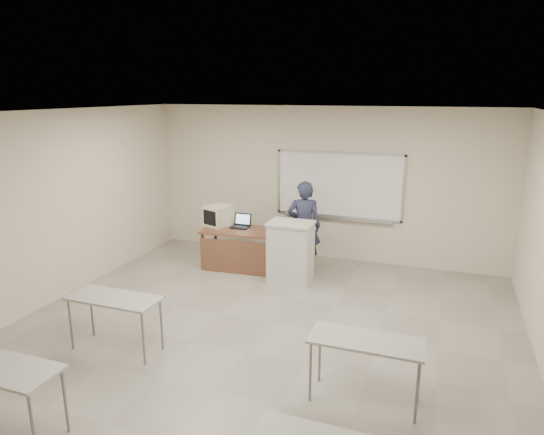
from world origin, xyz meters
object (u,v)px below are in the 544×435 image
at_px(crt_monitor, 219,216).
at_px(presenter, 304,226).
at_px(laptop, 241,224).
at_px(podium, 291,252).
at_px(instructor_desk, 240,241).
at_px(whiteboard, 339,186).
at_px(keyboard, 297,224).
at_px(mouse, 271,231).

height_order(crt_monitor, presenter, presenter).
height_order(crt_monitor, laptop, crt_monitor).
relative_size(podium, crt_monitor, 2.25).
xyz_separation_m(instructor_desk, podium, (1.06, -0.24, -0.01)).
xyz_separation_m(whiteboard, podium, (-0.50, -1.47, -0.94)).
bearing_deg(instructor_desk, whiteboard, 34.33).
relative_size(instructor_desk, keyboard, 3.63).
xyz_separation_m(podium, mouse, (-0.51, 0.40, 0.23)).
bearing_deg(keyboard, presenter, 110.42).
xyz_separation_m(instructor_desk, keyboard, (1.21, -0.36, 0.54)).
bearing_deg(keyboard, mouse, 154.79).
bearing_deg(crt_monitor, whiteboard, 44.83).
bearing_deg(keyboard, podium, 154.51).
height_order(instructor_desk, podium, podium).
height_order(whiteboard, keyboard, whiteboard).
bearing_deg(podium, instructor_desk, 167.19).
xyz_separation_m(laptop, keyboard, (1.31, -0.63, 0.29)).
height_order(whiteboard, presenter, whiteboard).
xyz_separation_m(instructor_desk, laptop, (-0.10, 0.27, 0.26)).
xyz_separation_m(crt_monitor, laptop, (0.45, 0.03, -0.14)).
relative_size(whiteboard, podium, 2.29).
xyz_separation_m(keyboard, presenter, (-0.09, 0.74, -0.24)).
bearing_deg(laptop, podium, -23.84).
bearing_deg(instructor_desk, laptop, 106.54).
relative_size(whiteboard, keyboard, 6.01).
xyz_separation_m(podium, keyboard, (0.15, -0.12, 0.55)).
xyz_separation_m(instructor_desk, presenter, (1.11, 0.38, 0.30)).
relative_size(laptop, presenter, 0.20).
bearing_deg(crt_monitor, presenter, 24.48).
bearing_deg(whiteboard, mouse, -133.39).
distance_m(instructor_desk, podium, 1.09).
distance_m(instructor_desk, mouse, 0.61).
distance_m(whiteboard, mouse, 1.63).
bearing_deg(whiteboard, instructor_desk, -141.75).
distance_m(instructor_desk, laptop, 0.38).
relative_size(crt_monitor, laptop, 1.43).
bearing_deg(whiteboard, keyboard, -102.43).
height_order(laptop, presenter, presenter).
height_order(crt_monitor, mouse, crt_monitor).
distance_m(mouse, keyboard, 0.90).
relative_size(instructor_desk, presenter, 0.88).
bearing_deg(laptop, whiteboard, 29.90).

